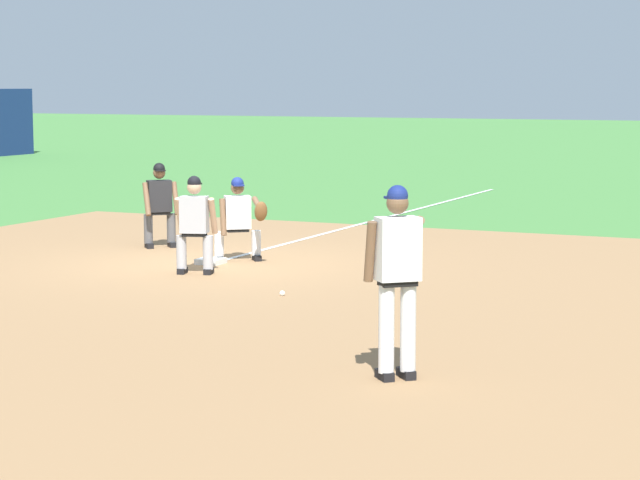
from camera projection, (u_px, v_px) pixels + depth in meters
name	position (u px, v px, depth m)	size (l,w,h in m)	color
ground_plane	(211.00, 264.00, 19.46)	(160.00, 160.00, 0.00)	#47843D
infield_dirt_patch	(281.00, 308.00, 15.66)	(18.00, 18.00, 0.01)	#9E754C
foul_line_stripe	(388.00, 217.00, 26.28)	(15.11, 0.10, 0.00)	white
first_base_bag	(211.00, 261.00, 19.46)	(0.38, 0.38, 0.09)	white
baseball	(282.00, 293.00, 16.53)	(0.07, 0.07, 0.07)	white
pitcher	(398.00, 269.00, 11.76)	(0.85, 0.56, 1.86)	black
first_baseman	(240.00, 216.00, 19.64)	(0.77, 1.07, 1.34)	black
baserunner	(195.00, 221.00, 18.33)	(0.56, 0.66, 1.46)	black
umpire	(160.00, 202.00, 21.31)	(0.67, 0.67, 1.46)	black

